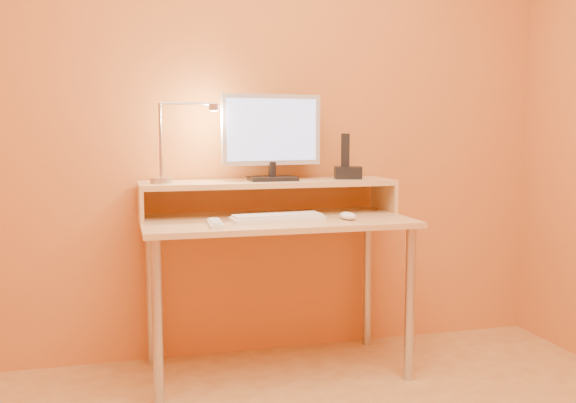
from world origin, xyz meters
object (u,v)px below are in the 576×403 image
object	(u,v)px
monitor_panel	(272,130)
remote_control	(215,224)
phone_dock	(348,173)
keyboard	(277,219)
lamp_base	(161,181)
mouse	(348,216)

from	to	relation	value
monitor_panel	remote_control	distance (m)	0.60
phone_dock	keyboard	size ratio (longest dim) A/B	0.32
monitor_panel	phone_dock	bearing A→B (deg)	-8.53
remote_control	phone_dock	bearing A→B (deg)	27.55
lamp_base	phone_dock	distance (m)	0.90
keyboard	mouse	xyz separation A→B (m)	(0.31, -0.03, 0.01)
monitor_panel	lamp_base	bearing A→B (deg)	177.40
lamp_base	mouse	size ratio (longest dim) A/B	0.96
remote_control	keyboard	bearing A→B (deg)	16.94
monitor_panel	remote_control	xyz separation A→B (m)	(-0.32, -0.32, -0.39)
keyboard	remote_control	world-z (taller)	keyboard
phone_dock	mouse	world-z (taller)	phone_dock
phone_dock	keyboard	world-z (taller)	phone_dock
remote_control	lamp_base	bearing A→B (deg)	129.22
monitor_panel	mouse	world-z (taller)	monitor_panel
lamp_base	keyboard	distance (m)	0.55
keyboard	remote_control	distance (m)	0.29
remote_control	mouse	bearing A→B (deg)	6.81
monitor_panel	keyboard	xyz separation A→B (m)	(-0.04, -0.25, -0.39)
mouse	monitor_panel	bearing A→B (deg)	121.19
keyboard	mouse	distance (m)	0.32
monitor_panel	keyboard	world-z (taller)	monitor_panel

